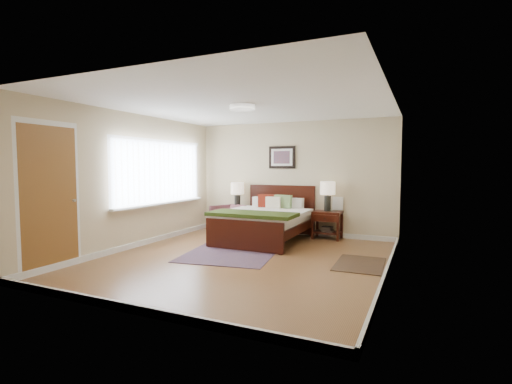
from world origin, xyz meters
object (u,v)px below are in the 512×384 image
at_px(bed, 265,217).
at_px(lamp_left, 237,191).
at_px(armchair, 230,219).
at_px(nightstand_left, 237,214).
at_px(nightstand_right, 327,222).
at_px(lamp_right, 328,191).
at_px(rug_persian, 235,251).

xyz_separation_m(bed, lamp_left, (-1.02, 0.75, 0.44)).
xyz_separation_m(lamp_left, armchair, (-0.05, -0.27, -0.62)).
bearing_deg(lamp_left, armchair, -100.10).
distance_m(nightstand_left, nightstand_right, 2.12).
bearing_deg(nightstand_right, lamp_right, 90.00).
height_order(bed, rug_persian, bed).
bearing_deg(lamp_right, rug_persian, -124.79).
distance_m(bed, armchair, 1.19).
distance_m(bed, nightstand_left, 1.26).
height_order(nightstand_right, rug_persian, nightstand_right).
relative_size(bed, lamp_right, 3.28).
bearing_deg(nightstand_right, rug_persian, -125.00).
distance_m(bed, lamp_right, 1.42).
height_order(lamp_left, armchair, lamp_left).
height_order(nightstand_left, armchair, armchair).
bearing_deg(rug_persian, bed, 72.74).
xyz_separation_m(nightstand_left, armchair, (-0.05, -0.25, -0.08)).
relative_size(bed, armchair, 2.82).
height_order(lamp_right, rug_persian, lamp_right).
xyz_separation_m(nightstand_right, armchair, (-2.17, -0.26, -0.04)).
bearing_deg(lamp_right, nightstand_right, -90.00).
xyz_separation_m(bed, nightstand_right, (1.10, 0.74, -0.13)).
bearing_deg(nightstand_right, bed, -146.03).
distance_m(lamp_left, armchair, 0.68).
bearing_deg(nightstand_left, armchair, -100.86).
xyz_separation_m(bed, armchair, (-1.07, 0.48, -0.18)).
relative_size(lamp_left, armchair, 0.86).
distance_m(lamp_left, lamp_right, 2.12).
relative_size(nightstand_left, nightstand_right, 0.89).
height_order(nightstand_left, lamp_right, lamp_right).
bearing_deg(bed, armchair, 155.73).
relative_size(bed, rug_persian, 0.94).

